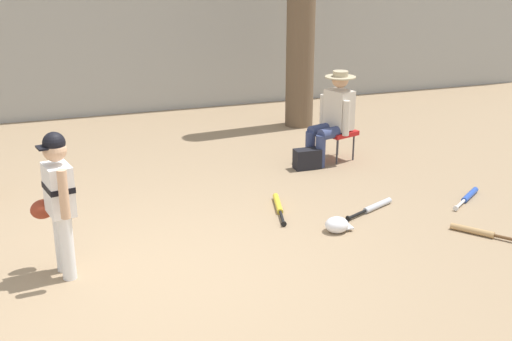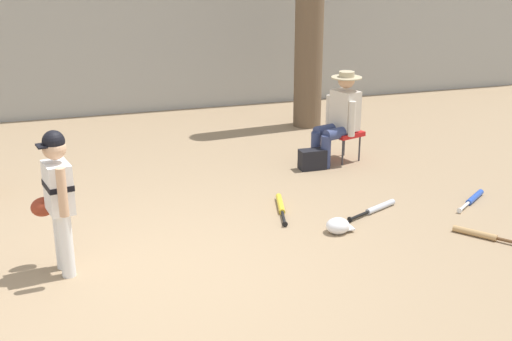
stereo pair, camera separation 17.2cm
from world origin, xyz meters
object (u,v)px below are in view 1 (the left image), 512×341
(bat_wood_tan, at_px, (478,232))
(bat_yellow_trainer, at_px, (278,206))
(handbag_beside_stool, at_px, (307,159))
(bat_blue_youth, at_px, (468,196))
(young_ballplayer, at_px, (58,195))
(bat_aluminum_silver, at_px, (374,207))
(tree_behind_spectator, at_px, (301,3))
(folding_stool, at_px, (338,133))
(batting_helmet_white, at_px, (337,225))
(seated_spectator, at_px, (333,114))

(bat_wood_tan, xyz_separation_m, bat_yellow_trainer, (-1.64, 1.31, 0.00))
(handbag_beside_stool, distance_m, bat_blue_youth, 2.07)
(young_ballplayer, height_order, bat_aluminum_silver, young_ballplayer)
(tree_behind_spectator, xyz_separation_m, young_ballplayer, (-3.91, -3.97, -1.16))
(folding_stool, relative_size, bat_aluminum_silver, 0.71)
(young_ballplayer, bearing_deg, bat_yellow_trainer, 18.71)
(folding_stool, bearing_deg, batting_helmet_white, -116.00)
(bat_wood_tan, relative_size, batting_helmet_white, 2.15)
(young_ballplayer, relative_size, batting_helmet_white, 4.54)
(young_ballplayer, distance_m, bat_aluminum_silver, 3.41)
(seated_spectator, height_order, handbag_beside_stool, seated_spectator)
(batting_helmet_white, bearing_deg, young_ballplayer, -179.48)
(tree_behind_spectator, bearing_deg, folding_stool, -96.37)
(seated_spectator, bearing_deg, folding_stool, 17.56)
(young_ballplayer, xyz_separation_m, bat_aluminum_silver, (3.31, 0.41, -0.71))
(folding_stool, relative_size, handbag_beside_stool, 1.48)
(tree_behind_spectator, height_order, bat_aluminum_silver, tree_behind_spectator)
(tree_behind_spectator, xyz_separation_m, bat_yellow_trainer, (-1.58, -3.18, -1.87))
(bat_blue_youth, xyz_separation_m, batting_helmet_white, (-1.81, -0.31, 0.04))
(young_ballplayer, bearing_deg, batting_helmet_white, 0.52)
(batting_helmet_white, bearing_deg, handbag_beside_stool, 75.21)
(bat_wood_tan, distance_m, bat_blue_youth, 1.00)
(handbag_beside_stool, xyz_separation_m, bat_yellow_trainer, (-0.85, -1.16, -0.10))
(tree_behind_spectator, xyz_separation_m, bat_wood_tan, (0.06, -4.49, -1.87))
(bat_blue_youth, bearing_deg, seated_spectator, 115.62)
(bat_yellow_trainer, bearing_deg, seated_spectator, 46.23)
(young_ballplayer, xyz_separation_m, handbag_beside_stool, (3.18, 1.95, -0.61))
(folding_stool, distance_m, handbag_beside_stool, 0.62)
(bat_yellow_trainer, distance_m, batting_helmet_white, 0.84)
(handbag_beside_stool, bearing_deg, bat_aluminum_silver, -84.98)
(seated_spectator, bearing_deg, batting_helmet_white, -114.23)
(bat_yellow_trainer, bearing_deg, bat_wood_tan, -38.67)
(batting_helmet_white, bearing_deg, bat_yellow_trainer, 113.89)
(folding_stool, height_order, bat_blue_youth, folding_stool)
(seated_spectator, bearing_deg, bat_aluminum_silver, -100.09)
(bat_aluminum_silver, height_order, bat_blue_youth, same)
(bat_aluminum_silver, xyz_separation_m, bat_wood_tan, (0.66, -0.93, 0.00))
(handbag_beside_stool, distance_m, bat_yellow_trainer, 1.44)
(young_ballplayer, bearing_deg, bat_aluminum_silver, 7.08)
(seated_spectator, height_order, bat_yellow_trainer, seated_spectator)
(folding_stool, relative_size, bat_blue_youth, 0.82)
(bat_aluminum_silver, relative_size, batting_helmet_white, 2.47)
(tree_behind_spectator, height_order, bat_blue_youth, tree_behind_spectator)
(bat_aluminum_silver, relative_size, bat_blue_youth, 1.17)
(batting_helmet_white, bearing_deg, bat_wood_tan, -22.82)
(tree_behind_spectator, relative_size, handbag_beside_stool, 12.77)
(bat_blue_youth, relative_size, batting_helmet_white, 2.12)
(bat_yellow_trainer, bearing_deg, handbag_beside_stool, 53.85)
(tree_behind_spectator, bearing_deg, bat_blue_youth, -81.15)
(seated_spectator, height_order, bat_blue_youth, seated_spectator)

